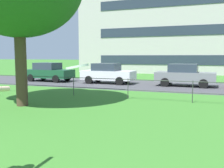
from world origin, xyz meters
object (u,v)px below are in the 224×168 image
object	(u,v)px
car_white_far_right	(108,73)
car_grey_center	(185,75)
car_dark_green_far_left	(49,72)
frisbee	(77,67)

from	to	relation	value
car_white_far_right	car_grey_center	bearing A→B (deg)	2.01
car_white_far_right	car_grey_center	world-z (taller)	same
car_dark_green_far_left	car_grey_center	world-z (taller)	same
car_white_far_right	car_dark_green_far_left	bearing A→B (deg)	-178.12
frisbee	car_grey_center	distance (m)	15.74
frisbee	car_grey_center	world-z (taller)	frisbee
car_grey_center	car_white_far_right	bearing A→B (deg)	-177.99
car_grey_center	frisbee	bearing A→B (deg)	-89.11
frisbee	car_dark_green_far_left	distance (m)	18.98
car_dark_green_far_left	car_white_far_right	xyz separation A→B (m)	(5.22, 0.17, 0.00)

